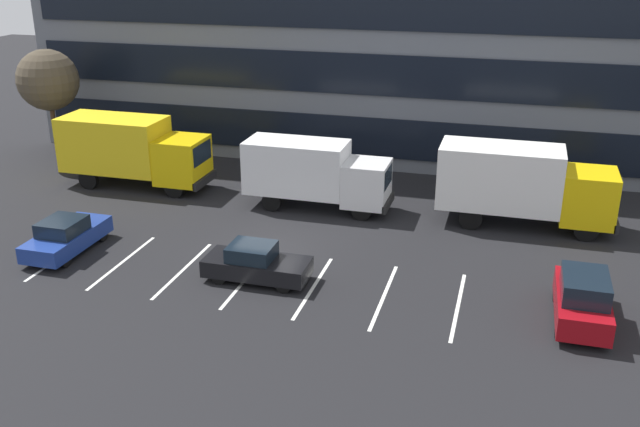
% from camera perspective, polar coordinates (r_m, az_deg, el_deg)
% --- Properties ---
extents(ground_plane, '(120.00, 120.00, 0.00)m').
position_cam_1_polar(ground_plane, '(31.05, -4.03, -2.98)').
color(ground_plane, black).
extents(office_building, '(39.98, 11.06, 18.00)m').
position_cam_1_polar(office_building, '(45.73, 3.54, 16.59)').
color(office_building, slate).
rests_on(office_building, ground_plane).
extents(lot_markings, '(16.94, 5.40, 0.01)m').
position_cam_1_polar(lot_markings, '(28.68, -5.93, -5.20)').
color(lot_markings, silver).
rests_on(lot_markings, ground_plane).
extents(box_truck_yellow_all, '(8.14, 2.69, 3.77)m').
position_cam_1_polar(box_truck_yellow_all, '(39.72, -14.92, 5.08)').
color(box_truck_yellow_all, yellow).
rests_on(box_truck_yellow_all, ground_plane).
extents(box_truck_yellow, '(8.15, 2.70, 3.78)m').
position_cam_1_polar(box_truck_yellow, '(34.27, 15.97, 2.41)').
color(box_truck_yellow, yellow).
rests_on(box_truck_yellow, ground_plane).
extents(box_truck_white, '(7.31, 2.42, 3.39)m').
position_cam_1_polar(box_truck_white, '(35.22, -0.45, 3.39)').
color(box_truck_white, white).
rests_on(box_truck_white, ground_plane).
extents(suv_maroon, '(1.78, 4.19, 1.90)m').
position_cam_1_polar(suv_maroon, '(26.68, 20.39, -6.47)').
color(suv_maroon, maroon).
rests_on(suv_maroon, ground_plane).
extents(sedan_navy, '(1.82, 4.36, 1.56)m').
position_cam_1_polar(sedan_navy, '(32.47, -19.76, -1.72)').
color(sedan_navy, navy).
rests_on(sedan_navy, ground_plane).
extents(sedan_black, '(4.19, 1.75, 1.50)m').
position_cam_1_polar(sedan_black, '(28.23, -5.18, -4.03)').
color(sedan_black, black).
rests_on(sedan_black, ground_plane).
extents(bare_tree, '(3.59, 3.59, 6.73)m').
position_cam_1_polar(bare_tree, '(45.33, -21.07, 9.98)').
color(bare_tree, '#473323').
rests_on(bare_tree, ground_plane).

